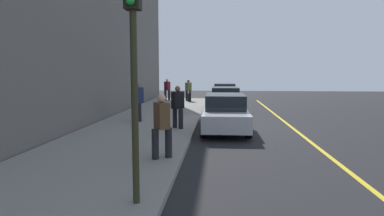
% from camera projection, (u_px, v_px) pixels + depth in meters
% --- Properties ---
extents(ground_plane, '(56.00, 56.00, 0.00)m').
position_uv_depth(ground_plane, '(219.00, 127.00, 14.76)').
color(ground_plane, black).
extents(sidewalk, '(28.00, 4.60, 0.15)m').
position_uv_depth(sidewalk, '(147.00, 124.00, 15.03)').
color(sidewalk, gray).
rests_on(sidewalk, ground).
extents(lane_stripe_centre, '(28.00, 0.14, 0.01)m').
position_uv_depth(lane_stripe_centre, '(293.00, 128.00, 14.50)').
color(lane_stripe_centre, gold).
rests_on(lane_stripe_centre, ground).
extents(parked_car_white, '(4.47, 1.99, 1.51)m').
position_uv_depth(parked_car_white, '(224.00, 93.00, 26.26)').
color(parked_car_white, black).
rests_on(parked_car_white, ground).
extents(parked_car_charcoal, '(4.38, 2.00, 1.51)m').
position_uv_depth(parked_car_charcoal, '(225.00, 100.00, 20.11)').
color(parked_car_charcoal, black).
rests_on(parked_car_charcoal, ground).
extents(parked_car_silver, '(4.73, 1.92, 1.51)m').
position_uv_depth(parked_car_silver, '(225.00, 113.00, 13.81)').
color(parked_car_silver, black).
rests_on(parked_car_silver, ground).
extents(pedestrian_black_coat, '(0.54, 0.54, 1.73)m').
position_uv_depth(pedestrian_black_coat, '(178.00, 106.00, 13.49)').
color(pedestrian_black_coat, black).
rests_on(pedestrian_black_coat, sidewalk).
extents(pedestrian_olive_coat, '(0.53, 0.50, 1.67)m').
position_uv_depth(pedestrian_olive_coat, '(188.00, 90.00, 26.10)').
color(pedestrian_olive_coat, black).
rests_on(pedestrian_olive_coat, sidewalk).
extents(pedestrian_brown_coat, '(0.55, 0.51, 1.72)m').
position_uv_depth(pedestrian_brown_coat, '(162.00, 124.00, 8.78)').
color(pedestrian_brown_coat, black).
rests_on(pedestrian_brown_coat, sidewalk).
extents(pedestrian_burgundy_coat, '(0.54, 0.54, 1.73)m').
position_uv_depth(pedestrian_burgundy_coat, '(167.00, 89.00, 26.61)').
color(pedestrian_burgundy_coat, black).
rests_on(pedestrian_burgundy_coat, sidewalk).
extents(pedestrian_navy_coat, '(0.53, 0.58, 1.81)m').
position_uv_depth(pedestrian_navy_coat, '(138.00, 100.00, 15.46)').
color(pedestrian_navy_coat, black).
rests_on(pedestrian_navy_coat, sidewalk).
extents(traffic_light_pole, '(0.35, 0.26, 4.04)m').
position_uv_depth(traffic_light_pole, '(133.00, 46.00, 5.56)').
color(traffic_light_pole, '#2D2D19').
rests_on(traffic_light_pole, sidewalk).
extents(rolling_suitcase, '(0.34, 0.22, 0.97)m').
position_uv_depth(rolling_suitcase, '(190.00, 98.00, 25.61)').
color(rolling_suitcase, black).
rests_on(rolling_suitcase, sidewalk).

